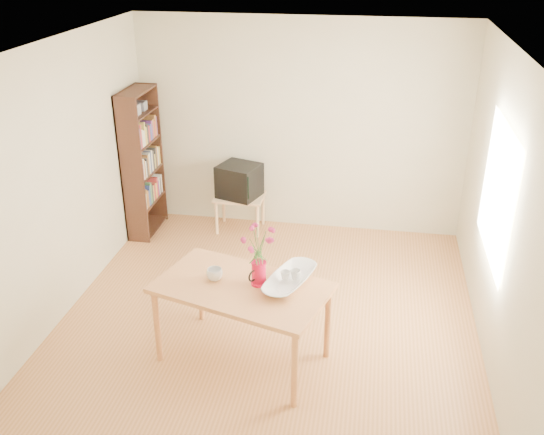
% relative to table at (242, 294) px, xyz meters
% --- Properties ---
extents(room, '(4.50, 4.50, 4.50)m').
position_rel_table_xyz_m(room, '(0.14, 0.55, 0.63)').
color(room, '#B3723F').
rests_on(room, ground).
extents(table, '(1.60, 1.19, 0.75)m').
position_rel_table_xyz_m(table, '(0.00, 0.00, 0.00)').
color(table, '#CA7D45').
rests_on(table, ground).
extents(tv_stand, '(0.60, 0.45, 0.46)m').
position_rel_table_xyz_m(tv_stand, '(-0.59, 2.52, -0.28)').
color(tv_stand, '#E1B37F').
rests_on(tv_stand, ground).
extents(bookshelf, '(0.28, 0.70, 1.80)m').
position_rel_table_xyz_m(bookshelf, '(-1.74, 2.30, 0.17)').
color(bookshelf, '#341A11').
rests_on(bookshelf, ground).
extents(pitcher, '(0.14, 0.20, 0.21)m').
position_rel_table_xyz_m(pitcher, '(0.14, 0.06, 0.18)').
color(pitcher, red).
rests_on(pitcher, table).
extents(flowers, '(0.24, 0.24, 0.34)m').
position_rel_table_xyz_m(flowers, '(0.14, 0.06, 0.45)').
color(flowers, '#BC2C61').
rests_on(flowers, pitcher).
extents(mug, '(0.15, 0.15, 0.11)m').
position_rel_table_xyz_m(mug, '(-0.25, 0.05, 0.13)').
color(mug, white).
rests_on(mug, table).
extents(bowl, '(0.56, 0.56, 0.42)m').
position_rel_table_xyz_m(bowl, '(0.39, 0.12, 0.29)').
color(bowl, white).
rests_on(bowl, table).
extents(teacup_a, '(0.08, 0.08, 0.06)m').
position_rel_table_xyz_m(teacup_a, '(0.35, 0.12, 0.25)').
color(teacup_a, white).
rests_on(teacup_a, bowl).
extents(teacup_b, '(0.10, 0.10, 0.07)m').
position_rel_table_xyz_m(teacup_b, '(0.44, 0.14, 0.25)').
color(teacup_b, white).
rests_on(teacup_b, bowl).
extents(television, '(0.57, 0.55, 0.41)m').
position_rel_table_xyz_m(television, '(-0.59, 2.53, -0.00)').
color(television, black).
rests_on(television, tv_stand).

